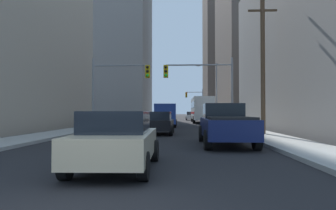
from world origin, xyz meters
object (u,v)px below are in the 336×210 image
sedan_green (144,117)px  sedan_silver (191,116)px  sedan_maroon (136,118)px  city_bus (201,109)px  sedan_beige (117,140)px  cargo_van_blue (166,114)px  traffic_signal_near_right (201,80)px  pickup_truck_navy (225,124)px  sedan_black (159,123)px  traffic_signal_far_right (195,99)px  traffic_signal_near_left (118,81)px

sedan_green → sedan_silver: bearing=63.5°
sedan_maroon → sedan_silver: (6.93, 21.25, 0.00)m
city_bus → sedan_green: bearing=-175.2°
sedan_beige → sedan_green: size_ratio=1.00×
cargo_van_blue → sedan_maroon: 5.53m
sedan_maroon → traffic_signal_near_right: size_ratio=0.71×
pickup_truck_navy → sedan_black: size_ratio=1.28×
cargo_van_blue → traffic_signal_near_right: bearing=-57.2°
sedan_maroon → traffic_signal_far_right: traffic_signal_far_right is taller
sedan_beige → sedan_silver: (3.41, 47.90, 0.00)m
sedan_maroon → traffic_signal_near_left: 9.77m
traffic_signal_near_right → sedan_beige: bearing=-100.8°
sedan_beige → sedan_black: same height
pickup_truck_navy → traffic_signal_near_right: (-0.34, 11.45, 3.20)m
pickup_truck_navy → sedan_green: pickup_truck_navy is taller
sedan_beige → sedan_black: (0.16, 12.54, 0.00)m
city_bus → sedan_black: bearing=-100.9°
cargo_van_blue → traffic_signal_far_right: size_ratio=0.88×
pickup_truck_navy → sedan_black: bearing=118.2°
pickup_truck_navy → traffic_signal_far_right: (0.70, 46.80, 3.10)m
sedan_black → traffic_signal_near_left: (-3.80, 4.92, 3.32)m
pickup_truck_navy → sedan_black: pickup_truck_navy is taller
sedan_black → traffic_signal_near_right: (3.16, 4.92, 3.36)m
city_bus → sedan_green: size_ratio=2.72×
traffic_signal_near_right → traffic_signal_far_right: 35.36m
sedan_green → traffic_signal_near_right: (6.79, -16.62, 3.36)m
traffic_signal_far_right → sedan_maroon: bearing=-106.8°
traffic_signal_near_left → sedan_silver: bearing=77.0°
traffic_signal_near_right → pickup_truck_navy: bearing=-88.3°
pickup_truck_navy → traffic_signal_far_right: traffic_signal_far_right is taller
cargo_van_blue → traffic_signal_near_right: 6.62m
sedan_green → sedan_silver: (6.87, 13.82, 0.00)m
cargo_van_blue → sedan_green: (-3.55, 11.59, -0.52)m
sedan_beige → sedan_green: bearing=95.8°
traffic_signal_near_left → traffic_signal_near_right: (6.96, 0.00, 0.04)m
sedan_maroon → city_bus: bearing=45.5°
sedan_maroon → sedan_silver: 22.35m
sedan_beige → traffic_signal_near_left: 18.15m
sedan_beige → city_bus: bearing=82.7°
traffic_signal_near_right → sedan_silver: bearing=89.8°
traffic_signal_near_left → traffic_signal_far_right: 36.24m
sedan_beige → sedan_green: (-3.46, 34.09, 0.00)m
sedan_silver → sedan_black: bearing=-95.3°
cargo_van_blue → sedan_silver: size_ratio=1.25×
cargo_van_blue → sedan_green: size_ratio=1.24×
cargo_van_blue → sedan_green: bearing=107.0°
city_bus → sedan_silver: bearing=94.4°
traffic_signal_far_right → city_bus: bearing=-89.8°
cargo_van_blue → sedan_beige: cargo_van_blue is taller
cargo_van_blue → sedan_silver: cargo_van_blue is taller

